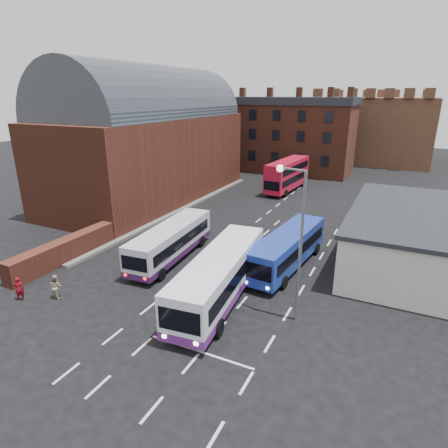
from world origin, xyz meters
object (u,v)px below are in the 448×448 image
at_px(bus_red_double, 287,175).
at_px(pedestrian_red, 19,289).
at_px(pedestrian_beige, 56,286).
at_px(street_lamp, 296,232).
at_px(bus_blue, 287,247).
at_px(bus_white_outbound, 171,240).
at_px(bus_white_inbound, 220,274).

relative_size(bus_red_double, pedestrian_red, 6.63).
xyz_separation_m(pedestrian_red, pedestrian_beige, (1.95, 1.23, 0.02)).
bearing_deg(street_lamp, bus_blue, 109.18).
bearing_deg(bus_blue, street_lamp, 114.73).
distance_m(bus_white_outbound, street_lamp, 12.44).
xyz_separation_m(bus_blue, pedestrian_beige, (-12.13, -11.05, -0.82)).
relative_size(bus_blue, street_lamp, 1.15).
xyz_separation_m(bus_red_double, street_lamp, (9.49, -30.09, 3.23)).
bearing_deg(bus_white_inbound, pedestrian_beige, 18.69).
bearing_deg(pedestrian_beige, bus_white_inbound, -146.96).
distance_m(bus_white_inbound, bus_red_double, 30.45).
xyz_separation_m(bus_white_inbound, pedestrian_red, (-11.63, -5.70, -1.05)).
xyz_separation_m(bus_white_outbound, bus_red_double, (1.64, 26.05, 0.59)).
xyz_separation_m(bus_white_outbound, street_lamp, (11.13, -4.04, 3.82)).
bearing_deg(street_lamp, pedestrian_red, -160.83).
bearing_deg(bus_red_double, bus_blue, 111.66).
bearing_deg(bus_red_double, bus_white_outbound, 91.02).
height_order(bus_white_outbound, bus_white_inbound, bus_white_inbound).
height_order(bus_blue, pedestrian_red, bus_blue).
relative_size(bus_blue, pedestrian_beige, 6.34).
xyz_separation_m(street_lamp, pedestrian_red, (-16.36, -5.69, -4.65)).
distance_m(bus_red_double, pedestrian_beige, 34.92).
distance_m(bus_white_outbound, pedestrian_red, 11.08).
distance_m(street_lamp, pedestrian_beige, 15.79).
bearing_deg(pedestrian_red, bus_blue, -174.57).
bearing_deg(bus_red_double, pedestrian_red, 83.75).
bearing_deg(street_lamp, bus_red_double, 107.51).
bearing_deg(bus_red_double, bus_white_inbound, 103.60).
relative_size(bus_white_outbound, bus_red_double, 0.97).
distance_m(bus_blue, street_lamp, 7.96).
bearing_deg(pedestrian_red, pedestrian_beige, 176.63).
bearing_deg(pedestrian_beige, bus_white_outbound, -102.90).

